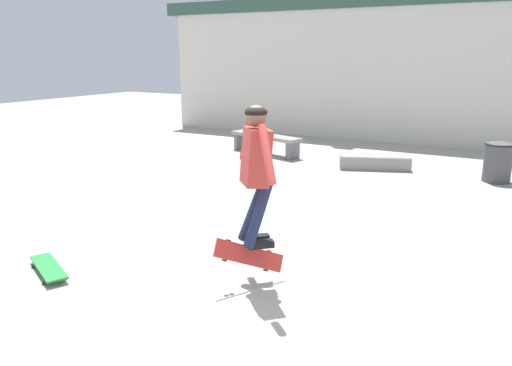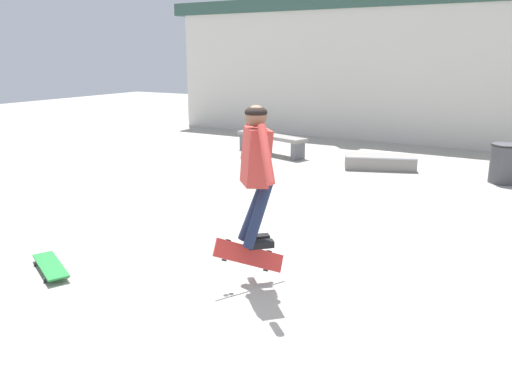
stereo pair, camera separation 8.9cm
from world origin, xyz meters
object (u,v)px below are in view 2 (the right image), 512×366
(trash_bin, at_px, (504,162))
(skateboard_resting, at_px, (50,266))
(skateboard_flipping, at_px, (249,256))
(skater, at_px, (256,164))
(park_bench, at_px, (271,139))
(skate_ledge, at_px, (380,162))

(trash_bin, xyz_separation_m, skateboard_resting, (-4.01, -6.80, -0.32))
(trash_bin, xyz_separation_m, skateboard_flipping, (-1.93, -6.01, -0.06))
(skater, distance_m, skateboard_flipping, 0.95)
(park_bench, bearing_deg, trash_bin, 13.93)
(skate_ledge, relative_size, skater, 1.08)
(skate_ledge, bearing_deg, park_bench, 153.92)
(skate_ledge, height_order, trash_bin, trash_bin)
(skateboard_flipping, bearing_deg, skateboard_resting, 147.62)
(skater, bearing_deg, park_bench, 73.76)
(skate_ledge, height_order, skater, skater)
(skateboard_flipping, bearing_deg, skate_ledge, 40.53)
(trash_bin, bearing_deg, skateboard_resting, -120.51)
(skateboard_resting, bearing_deg, park_bench, -55.37)
(skateboard_flipping, bearing_deg, park_bench, 63.07)
(trash_bin, bearing_deg, skate_ledge, 179.33)
(skate_ledge, distance_m, skateboard_flipping, 6.05)
(park_bench, bearing_deg, skater, -46.00)
(trash_bin, bearing_deg, skater, -107.80)
(skate_ledge, bearing_deg, skater, -106.54)
(park_bench, height_order, skateboard_flipping, skateboard_flipping)
(park_bench, bearing_deg, skateboard_resting, -64.52)
(park_bench, bearing_deg, skate_ledge, 11.71)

